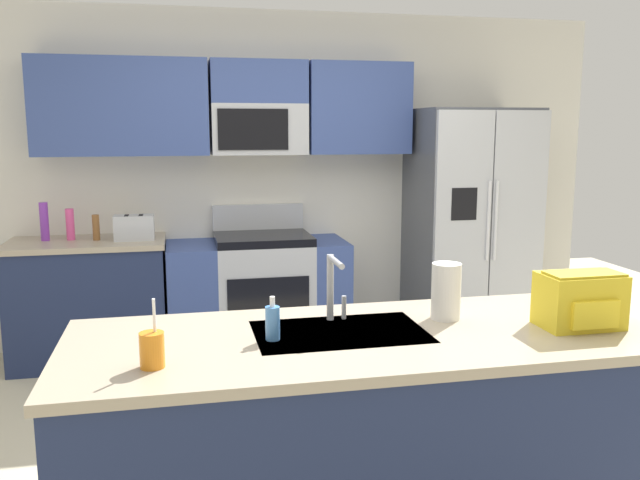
% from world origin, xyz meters
% --- Properties ---
extents(ground_plane, '(9.00, 9.00, 0.00)m').
position_xyz_m(ground_plane, '(0.00, 0.00, 0.00)').
color(ground_plane, beige).
rests_on(ground_plane, ground).
extents(kitchen_wall_unit, '(5.20, 0.43, 2.60)m').
position_xyz_m(kitchen_wall_unit, '(-0.14, 2.08, 1.47)').
color(kitchen_wall_unit, silver).
rests_on(kitchen_wall_unit, ground).
extents(back_counter, '(1.11, 0.63, 0.90)m').
position_xyz_m(back_counter, '(-1.51, 1.80, 0.45)').
color(back_counter, '#1E2A4D').
rests_on(back_counter, ground).
extents(range_oven, '(1.36, 0.61, 1.10)m').
position_xyz_m(range_oven, '(-0.27, 1.80, 0.44)').
color(range_oven, '#B7BABF').
rests_on(range_oven, ground).
extents(refrigerator, '(0.90, 0.76, 1.85)m').
position_xyz_m(refrigerator, '(1.44, 1.73, 0.93)').
color(refrigerator, '#4C4F54').
rests_on(refrigerator, ground).
extents(island_counter, '(2.35, 0.90, 0.90)m').
position_xyz_m(island_counter, '(-0.14, -0.73, 0.45)').
color(island_counter, '#1E2A4D').
rests_on(island_counter, ground).
extents(toaster, '(0.28, 0.16, 0.18)m').
position_xyz_m(toaster, '(-1.17, 1.75, 0.99)').
color(toaster, '#B7BABF').
rests_on(toaster, back_counter).
extents(pepper_mill, '(0.05, 0.05, 0.18)m').
position_xyz_m(pepper_mill, '(-1.44, 1.80, 0.99)').
color(pepper_mill, brown).
rests_on(pepper_mill, back_counter).
extents(bottle_pink, '(0.06, 0.06, 0.23)m').
position_xyz_m(bottle_pink, '(-1.62, 1.85, 1.01)').
color(bottle_pink, '#EA4C93').
rests_on(bottle_pink, back_counter).
extents(bottle_purple, '(0.06, 0.06, 0.28)m').
position_xyz_m(bottle_purple, '(-1.79, 1.86, 1.04)').
color(bottle_purple, purple).
rests_on(bottle_purple, back_counter).
extents(sink_faucet, '(0.08, 0.21, 0.28)m').
position_xyz_m(sink_faucet, '(-0.23, -0.54, 1.07)').
color(sink_faucet, '#B7BABF').
rests_on(sink_faucet, island_counter).
extents(drink_cup_orange, '(0.08, 0.08, 0.24)m').
position_xyz_m(drink_cup_orange, '(-0.95, -0.93, 0.96)').
color(drink_cup_orange, orange).
rests_on(drink_cup_orange, island_counter).
extents(soap_dispenser, '(0.06, 0.06, 0.17)m').
position_xyz_m(soap_dispenser, '(-0.51, -0.72, 0.97)').
color(soap_dispenser, '#4C8CD8').
rests_on(soap_dispenser, island_counter).
extents(paper_towel_roll, '(0.12, 0.12, 0.24)m').
position_xyz_m(paper_towel_roll, '(0.24, -0.60, 1.02)').
color(paper_towel_roll, white).
rests_on(paper_towel_roll, island_counter).
extents(backpack, '(0.32, 0.22, 0.23)m').
position_xyz_m(backpack, '(0.73, -0.83, 1.02)').
color(backpack, yellow).
rests_on(backpack, island_counter).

